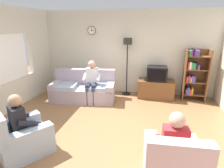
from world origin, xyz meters
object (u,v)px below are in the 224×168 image
(tv_stand, at_px, (156,89))
(bookshelf, at_px, (194,74))
(floor_lamp, at_px, (127,51))
(person_on_couch, at_px, (92,79))
(tv, at_px, (157,74))
(armchair_near_bookshelf, at_px, (172,165))
(person_in_left_armchair, at_px, (24,121))
(person_in_right_armchair, at_px, (173,142))
(couch, at_px, (84,90))
(armchair_near_window, at_px, (21,138))

(tv_stand, xyz_separation_m, bookshelf, (1.08, 0.07, 0.53))
(floor_lamp, xyz_separation_m, person_on_couch, (-0.92, -0.85, -0.75))
(tv, xyz_separation_m, armchair_near_bookshelf, (0.22, -3.39, -0.51))
(person_in_left_armchair, height_order, person_in_right_armchair, same)
(armchair_near_bookshelf, relative_size, person_in_left_armchair, 0.83)
(couch, xyz_separation_m, floor_lamp, (1.23, 0.74, 1.14))
(tv, height_order, person_on_couch, person_on_couch)
(tv_stand, bearing_deg, armchair_near_window, -125.58)
(bookshelf, relative_size, floor_lamp, 0.86)
(bookshelf, relative_size, person_in_right_armchair, 1.42)
(couch, height_order, tv, tv)
(person_on_couch, bearing_deg, person_in_left_armchair, -100.18)
(couch, height_order, person_in_right_armchair, person_in_right_armchair)
(armchair_near_window, bearing_deg, person_in_left_armchair, 54.41)
(tv, distance_m, floor_lamp, 1.16)
(bookshelf, bearing_deg, couch, -167.66)
(floor_lamp, bearing_deg, person_on_couch, -137.05)
(tv_stand, xyz_separation_m, floor_lamp, (-0.95, 0.10, 1.16))
(armchair_near_bookshelf, bearing_deg, couch, 130.83)
(tv, bearing_deg, person_in_left_armchair, -125.78)
(person_on_couch, bearing_deg, tv_stand, 22.04)
(person_in_left_armchair, bearing_deg, bookshelf, 44.17)
(bookshelf, bearing_deg, person_on_couch, -164.41)
(couch, distance_m, person_on_couch, 0.51)
(person_in_left_armchair, bearing_deg, tv, 54.22)
(person_in_right_armchair, bearing_deg, person_in_left_armchair, 177.81)
(tv, relative_size, person_in_right_armchair, 0.54)
(person_on_couch, xyz_separation_m, person_in_right_armchair, (2.07, -2.57, -0.09))
(tv, xyz_separation_m, armchair_near_window, (-2.36, -3.28, -0.51))
(floor_lamp, bearing_deg, armchair_near_bookshelf, -71.68)
(tv_stand, bearing_deg, person_in_right_armchair, -86.39)
(tv, height_order, bookshelf, bookshelf)
(couch, xyz_separation_m, armchair_near_bookshelf, (2.39, -2.77, -0.02))
(floor_lamp, height_order, armchair_near_bookshelf, floor_lamp)
(couch, distance_m, bookshelf, 3.37)
(armchair_near_bookshelf, height_order, person_in_left_armchair, person_in_left_armchair)
(tv, relative_size, person_in_left_armchair, 0.54)
(tv, bearing_deg, armchair_near_bookshelf, -86.37)
(armchair_near_bookshelf, bearing_deg, floor_lamp, 108.32)
(floor_lamp, relative_size, person_on_couch, 1.49)
(couch, bearing_deg, tv_stand, 16.53)
(tv_stand, relative_size, person_in_right_armchair, 0.98)
(tv, relative_size, floor_lamp, 0.32)
(person_on_couch, bearing_deg, person_in_right_armchair, -51.08)
(tv, distance_m, armchair_near_window, 4.07)
(couch, height_order, bookshelf, bookshelf)
(person_in_left_armchair, bearing_deg, tv_stand, 54.42)
(floor_lamp, distance_m, person_in_left_armchair, 3.69)
(tv_stand, xyz_separation_m, person_in_left_armchair, (-2.31, -3.23, 0.32))
(armchair_near_bookshelf, relative_size, person_in_right_armchair, 0.83)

